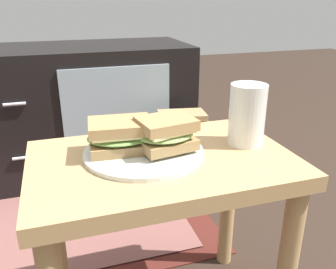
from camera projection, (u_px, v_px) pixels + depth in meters
The scene contains 8 objects.
side_table at pixel (163, 194), 0.79m from camera, with size 0.56×0.36×0.46m.
tv_cabinet at pixel (84, 110), 1.64m from camera, with size 0.96×0.46×0.58m.
area_rug at pixel (69, 225), 1.29m from camera, with size 1.02×0.64×0.01m.
plate at pixel (144, 152), 0.77m from camera, with size 0.26×0.26×0.01m, color silver.
sandwich_front at pixel (121, 136), 0.76m from camera, with size 0.15×0.11×0.07m.
sandwich_back at pixel (166, 133), 0.75m from camera, with size 0.14×0.12×0.07m.
beer_glass at pixel (247, 115), 0.80m from camera, with size 0.08×0.08×0.14m.
paper_bag at pixel (181, 157), 1.41m from camera, with size 0.21×0.19×0.37m.
Camera 1 is at (-0.20, -0.66, 0.78)m, focal length 37.88 mm.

